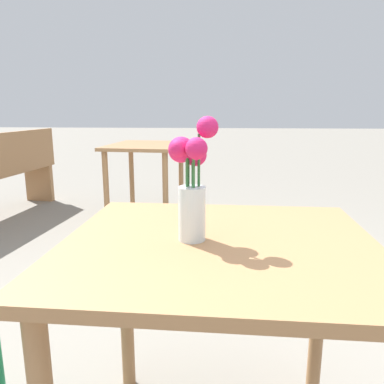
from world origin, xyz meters
name	(u,v)px	position (x,y,z in m)	size (l,w,h in m)	color
table_front	(219,280)	(0.00, 0.00, 0.62)	(0.85, 0.77, 0.73)	#9E7047
flower_vase	(192,184)	(-0.07, 0.01, 0.88)	(0.13, 0.12, 0.32)	silver
table_back	(146,158)	(-0.69, 2.55, 0.62)	(0.73, 0.89, 0.74)	#9E7047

